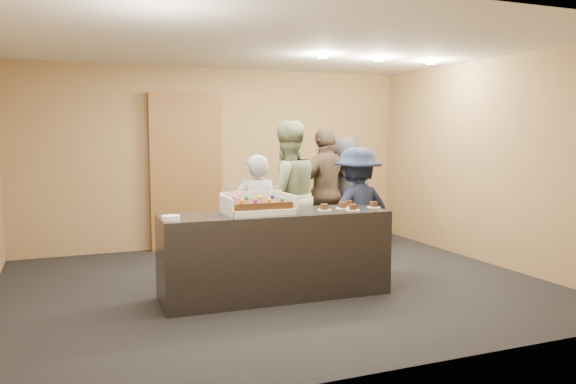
# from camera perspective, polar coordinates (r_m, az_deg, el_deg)

# --- Properties ---
(room) EXTENTS (6.04, 6.00, 2.70)m
(room) POSITION_cam_1_polar(r_m,az_deg,el_deg) (6.29, -1.13, 2.56)
(room) COLOR black
(room) RESTS_ON ground
(serving_counter) EXTENTS (2.42, 0.77, 0.90)m
(serving_counter) POSITION_cam_1_polar(r_m,az_deg,el_deg) (5.97, -1.31, -6.36)
(serving_counter) COLOR black
(serving_counter) RESTS_ON floor
(storage_cabinet) EXTENTS (1.05, 0.15, 2.31)m
(storage_cabinet) POSITION_cam_1_polar(r_m,az_deg,el_deg) (8.47, -10.37, 2.04)
(storage_cabinet) COLOR brown
(storage_cabinet) RESTS_ON floor
(cake_box) EXTENTS (0.71, 0.49, 0.21)m
(cake_box) POSITION_cam_1_polar(r_m,az_deg,el_deg) (5.84, -3.09, -1.68)
(cake_box) COLOR white
(cake_box) RESTS_ON serving_counter
(sheet_cake) EXTENTS (0.60, 0.42, 0.12)m
(sheet_cake) POSITION_cam_1_polar(r_m,az_deg,el_deg) (5.81, -3.01, -1.22)
(sheet_cake) COLOR #361B0C
(sheet_cake) RESTS_ON cake_box
(plate_stack) EXTENTS (0.18, 0.18, 0.04)m
(plate_stack) POSITION_cam_1_polar(r_m,az_deg,el_deg) (5.48, -11.84, -2.58)
(plate_stack) COLOR white
(plate_stack) RESTS_ON serving_counter
(slice_a) EXTENTS (0.15, 0.15, 0.07)m
(slice_a) POSITION_cam_1_polar(r_m,az_deg,el_deg) (6.05, 3.72, -1.64)
(slice_a) COLOR white
(slice_a) RESTS_ON serving_counter
(slice_b) EXTENTS (0.15, 0.15, 0.07)m
(slice_b) POSITION_cam_1_polar(r_m,az_deg,el_deg) (6.21, 5.58, -1.47)
(slice_b) COLOR white
(slice_b) RESTS_ON serving_counter
(slice_c) EXTENTS (0.15, 0.15, 0.07)m
(slice_c) POSITION_cam_1_polar(r_m,az_deg,el_deg) (6.07, 6.59, -1.64)
(slice_c) COLOR white
(slice_c) RESTS_ON serving_counter
(slice_d) EXTENTS (0.15, 0.15, 0.07)m
(slice_d) POSITION_cam_1_polar(r_m,az_deg,el_deg) (6.39, 6.17, -1.26)
(slice_d) COLOR white
(slice_d) RESTS_ON serving_counter
(slice_e) EXTENTS (0.15, 0.15, 0.07)m
(slice_e) POSITION_cam_1_polar(r_m,az_deg,el_deg) (6.33, 8.70, -1.36)
(slice_e) COLOR white
(slice_e) RESTS_ON serving_counter
(person_server_grey) EXTENTS (0.59, 0.44, 1.48)m
(person_server_grey) POSITION_cam_1_polar(r_m,az_deg,el_deg) (6.63, -3.25, -2.57)
(person_server_grey) COLOR #ACACB1
(person_server_grey) RESTS_ON floor
(person_sage_man) EXTENTS (0.94, 0.75, 1.88)m
(person_sage_man) POSITION_cam_1_polar(r_m,az_deg,el_deg) (7.02, -0.14, -0.44)
(person_sage_man) COLOR gray
(person_sage_man) RESTS_ON floor
(person_navy_man) EXTENTS (1.06, 0.67, 1.56)m
(person_navy_man) POSITION_cam_1_polar(r_m,az_deg,el_deg) (6.82, 7.02, -2.02)
(person_navy_man) COLOR #1B233E
(person_navy_man) RESTS_ON floor
(person_brown_extra) EXTENTS (1.14, 0.71, 1.81)m
(person_brown_extra) POSITION_cam_1_polar(r_m,az_deg,el_deg) (7.79, 3.90, -0.09)
(person_brown_extra) COLOR brown
(person_brown_extra) RESTS_ON floor
(person_dark_suit) EXTENTS (0.98, 0.93, 1.69)m
(person_dark_suit) POSITION_cam_1_polar(r_m,az_deg,el_deg) (8.18, 5.86, -0.23)
(person_dark_suit) COLOR #29292E
(person_dark_suit) RESTS_ON floor
(ceiling_spotlights) EXTENTS (1.72, 0.12, 0.03)m
(ceiling_spotlights) POSITION_cam_1_polar(r_m,az_deg,el_deg) (7.49, 9.25, 13.15)
(ceiling_spotlights) COLOR #FFEAC6
(ceiling_spotlights) RESTS_ON ceiling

